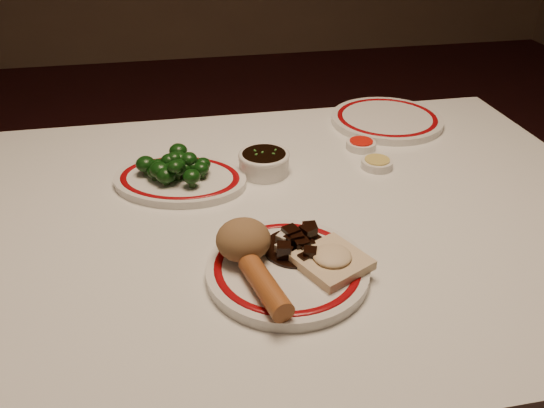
{
  "coord_description": "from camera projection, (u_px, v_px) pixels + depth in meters",
  "views": [
    {
      "loc": [
        -0.2,
        -0.77,
        1.26
      ],
      "look_at": [
        -0.06,
        -0.06,
        0.8
      ],
      "focal_mm": 35.0,
      "sensor_mm": 36.0,
      "label": 1
    }
  ],
  "objects": [
    {
      "name": "mustard_dish",
      "position": [
        377.0,
        163.0,
        1.07
      ],
      "size": [
        0.06,
        0.06,
        0.02
      ],
      "color": "white",
      "rests_on": "dining_table"
    },
    {
      "name": "soy_bowl",
      "position": [
        264.0,
        163.0,
        1.05
      ],
      "size": [
        0.1,
        0.1,
        0.04
      ],
      "color": "white",
      "rests_on": "dining_table"
    },
    {
      "name": "far_plate",
      "position": [
        387.0,
        119.0,
        1.26
      ],
      "size": [
        0.33,
        0.33,
        0.02
      ],
      "color": "white",
      "rests_on": "dining_table"
    },
    {
      "name": "broccoli_plate",
      "position": [
        180.0,
        180.0,
        1.01
      ],
      "size": [
        0.3,
        0.28,
        0.02
      ],
      "color": "white",
      "rests_on": "dining_table"
    },
    {
      "name": "dining_table",
      "position": [
        296.0,
        249.0,
        0.99
      ],
      "size": [
        1.2,
        0.9,
        0.75
      ],
      "color": "white",
      "rests_on": "ground"
    },
    {
      "name": "stirfry_heap",
      "position": [
        297.0,
        243.0,
        0.8
      ],
      "size": [
        0.1,
        0.1,
        0.03
      ],
      "color": "black",
      "rests_on": "main_plate"
    },
    {
      "name": "broccoli_pile",
      "position": [
        174.0,
        166.0,
        1.0
      ],
      "size": [
        0.14,
        0.11,
        0.05
      ],
      "color": "#23471C",
      "rests_on": "broccoli_plate"
    },
    {
      "name": "main_plate",
      "position": [
        287.0,
        269.0,
        0.78
      ],
      "size": [
        0.25,
        0.25,
        0.02
      ],
      "color": "white",
      "rests_on": "dining_table"
    },
    {
      "name": "spring_roll",
      "position": [
        265.0,
        286.0,
        0.71
      ],
      "size": [
        0.06,
        0.12,
        0.03
      ],
      "primitive_type": "cylinder",
      "rotation": [
        1.57,
        0.0,
        0.24
      ],
      "color": "#A65A28",
      "rests_on": "main_plate"
    },
    {
      "name": "sweet_sour_dish",
      "position": [
        361.0,
        145.0,
        1.14
      ],
      "size": [
        0.06,
        0.06,
        0.02
      ],
      "color": "white",
      "rests_on": "dining_table"
    },
    {
      "name": "rice_mound",
      "position": [
        243.0,
        240.0,
        0.78
      ],
      "size": [
        0.08,
        0.08,
        0.06
      ],
      "primitive_type": "ellipsoid",
      "color": "olive",
      "rests_on": "main_plate"
    },
    {
      "name": "fried_wonton",
      "position": [
        332.0,
        260.0,
        0.77
      ],
      "size": [
        0.12,
        0.12,
        0.03
      ],
      "color": "beige",
      "rests_on": "main_plate"
    }
  ]
}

